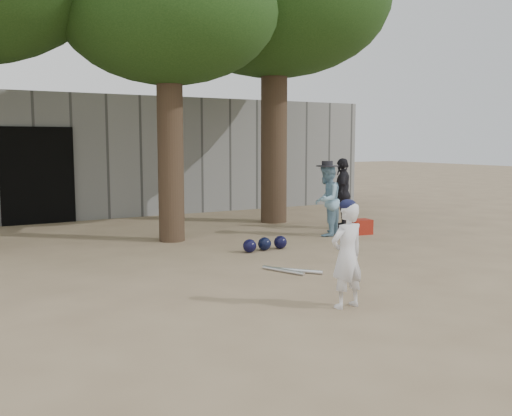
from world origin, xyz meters
TOP-DOWN VIEW (x-y plane):
  - ground at (0.00, 0.00)m, footprint 70.00×70.00m
  - boy_player at (0.70, -0.89)m, footprint 0.46×0.32m
  - spectator_blue at (3.49, 3.21)m, footprint 0.87×0.84m
  - spectator_dark at (4.37, 3.83)m, footprint 0.88×0.90m
  - red_bag at (4.20, 3.02)m, footprint 0.46×0.38m
  - back_building at (-0.00, 10.33)m, footprint 16.00×5.24m
  - helmet_row at (1.63, 2.48)m, footprint 0.87×0.27m
  - bat_pile at (1.10, 0.87)m, footprint 0.59×0.76m

SIDE VIEW (x-z plane):
  - ground at x=0.00m, z-range 0.00..0.00m
  - bat_pile at x=1.10m, z-range 0.00..0.06m
  - helmet_row at x=1.63m, z-range 0.00..0.23m
  - red_bag at x=4.20m, z-range 0.00..0.30m
  - boy_player at x=0.70m, z-range 0.00..1.20m
  - spectator_blue at x=3.49m, z-range 0.00..1.42m
  - spectator_dark at x=4.37m, z-range 0.00..1.52m
  - back_building at x=0.00m, z-range 0.00..3.00m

